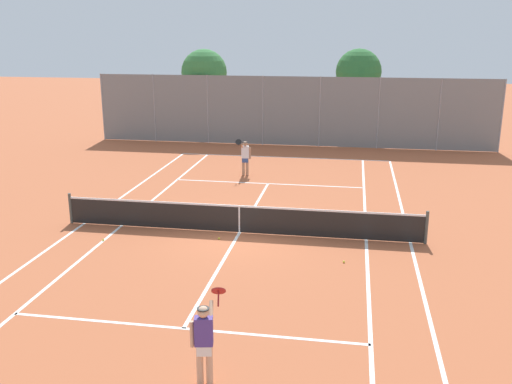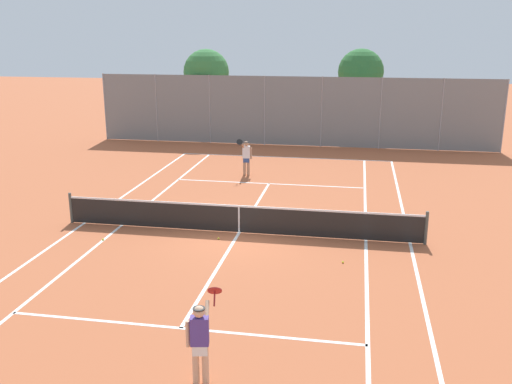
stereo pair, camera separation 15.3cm
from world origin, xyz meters
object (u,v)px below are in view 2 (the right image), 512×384
Objects in this scene: tree_behind_left at (205,73)px; loose_tennis_ball_3 at (218,238)px; player_far_left at (246,156)px; loose_tennis_ball_0 at (181,206)px; loose_tennis_ball_2 at (343,262)px; tree_behind_right at (362,74)px; tennis_net at (239,218)px; player_near_side at (200,339)px; loose_tennis_ball_1 at (103,240)px.

loose_tennis_ball_3 is at bearing -73.94° from tree_behind_left.
player_far_left is 26.88× the size of loose_tennis_ball_0.
loose_tennis_ball_3 is (2.22, -3.11, 0.00)m from loose_tennis_ball_0.
player_far_left reaches higher than loose_tennis_ball_0.
loose_tennis_ball_3 is at bearing 162.51° from loose_tennis_ball_2.
tree_behind_right reaches higher than player_far_left.
player_far_left is 5.58m from loose_tennis_ball_0.
tennis_net is 181.82× the size of loose_tennis_ball_3.
loose_tennis_ball_2 is at bearing -64.33° from tree_behind_left.
tennis_net is 2.21× the size of tree_behind_right.
tree_behind_left is at bearing 104.67° from player_near_side.
loose_tennis_ball_0 is 7.60m from loose_tennis_ball_2.
tree_behind_left is at bearing 94.55° from loose_tennis_ball_1.
player_far_left is at bearing 74.37° from loose_tennis_ball_0.
tree_behind_right is (9.39, 1.35, 0.00)m from tree_behind_left.
player_far_left is 8.50m from loose_tennis_ball_3.
loose_tennis_ball_3 is (-3.99, 1.26, 0.00)m from loose_tennis_ball_2.
loose_tennis_ball_3 is at bearing 11.78° from loose_tennis_ball_1.
tree_behind_left is at bearing -171.81° from tree_behind_right.
player_far_left is (-2.26, 15.99, 0.00)m from player_near_side.
tennis_net is at bearing -101.81° from tree_behind_right.
player_far_left is 26.88× the size of loose_tennis_ball_2.
player_near_side is 6.84m from loose_tennis_ball_2.
tennis_net is 18.08m from tree_behind_left.
loose_tennis_ball_0 and loose_tennis_ball_1 have the same top height.
player_far_left reaches higher than tennis_net.
player_near_side reaches higher than loose_tennis_ball_0.
tennis_net is 4.02m from loose_tennis_ball_2.
player_far_left is at bearing 99.34° from tennis_net.
tree_behind_right is at bearing 67.48° from loose_tennis_ball_0.
player_near_side is (1.00, -8.30, 0.42)m from tennis_net.
player_far_left is 0.33× the size of tree_behind_right.
loose_tennis_ball_1 is 1.00× the size of loose_tennis_ball_3.
loose_tennis_ball_2 is (7.59, -0.51, 0.00)m from loose_tennis_ball_1.
tree_behind_right is at bearing 64.24° from player_far_left.
loose_tennis_ball_1 is at bearing -111.95° from tree_behind_right.
loose_tennis_ball_0 is at bearing -78.91° from tree_behind_left.
player_near_side is at bearing -75.33° from tree_behind_left.
loose_tennis_ball_3 is (-0.52, -0.73, -0.48)m from tennis_net.
loose_tennis_ball_1 is at bearing -160.30° from tennis_net.
player_near_side is 26.17m from tree_behind_left.
tennis_net is 2.22× the size of tree_behind_left.
tree_behind_left is (-5.58, 16.84, 3.44)m from tennis_net.
player_far_left is at bearing -115.76° from tree_behind_right.
tennis_net is at bearing 96.86° from player_near_side.
loose_tennis_ball_3 is (-1.52, 7.57, -0.89)m from player_near_side.
loose_tennis_ball_1 is 18.79m from tree_behind_left.
player_near_side is 26.88× the size of loose_tennis_ball_1.
player_far_left is at bearing 72.67° from loose_tennis_ball_1.
tree_behind_right is (4.33, 18.92, 3.92)m from loose_tennis_ball_3.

